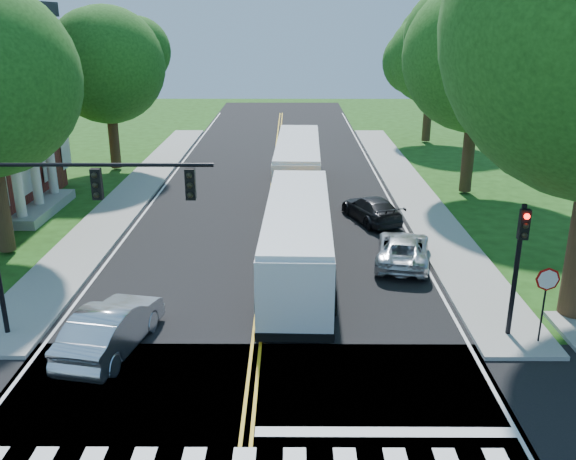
{
  "coord_description": "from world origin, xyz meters",
  "views": [
    {
      "loc": [
        1.1,
        -11.24,
        9.85
      ],
      "look_at": [
        0.99,
        10.27,
        2.4
      ],
      "focal_mm": 38.0,
      "sensor_mm": 36.0,
      "label": 1
    }
  ],
  "objects_px": {
    "signal_ne": "(519,254)",
    "bus_lead": "(298,238)",
    "bus_follow": "(298,164)",
    "dark_sedan": "(371,209)",
    "suv": "(403,249)",
    "hatchback": "(111,328)",
    "signal_nw": "(62,210)"
  },
  "relations": [
    {
      "from": "signal_ne",
      "to": "bus_lead",
      "type": "xyz_separation_m",
      "value": [
        -6.83,
        5.17,
        -1.36
      ]
    },
    {
      "from": "bus_follow",
      "to": "dark_sedan",
      "type": "xyz_separation_m",
      "value": [
        3.72,
        -6.0,
        -0.96
      ]
    },
    {
      "from": "signal_ne",
      "to": "suv",
      "type": "xyz_separation_m",
      "value": [
        -2.36,
        6.44,
        -2.31
      ]
    },
    {
      "from": "hatchback",
      "to": "suv",
      "type": "distance_m",
      "value": 12.62
    },
    {
      "from": "bus_follow",
      "to": "hatchback",
      "type": "height_order",
      "value": "bus_follow"
    },
    {
      "from": "signal_ne",
      "to": "hatchback",
      "type": "distance_m",
      "value": 12.9
    },
    {
      "from": "signal_nw",
      "to": "dark_sedan",
      "type": "height_order",
      "value": "signal_nw"
    },
    {
      "from": "hatchback",
      "to": "dark_sedan",
      "type": "bearing_deg",
      "value": -116.01
    },
    {
      "from": "signal_nw",
      "to": "suv",
      "type": "height_order",
      "value": "signal_nw"
    },
    {
      "from": "signal_ne",
      "to": "suv",
      "type": "relative_size",
      "value": 0.96
    },
    {
      "from": "bus_lead",
      "to": "hatchback",
      "type": "bearing_deg",
      "value": 47.11
    },
    {
      "from": "dark_sedan",
      "to": "bus_follow",
      "type": "bearing_deg",
      "value": -76.72
    },
    {
      "from": "bus_lead",
      "to": "suv",
      "type": "bearing_deg",
      "value": -162.54
    },
    {
      "from": "signal_nw",
      "to": "hatchback",
      "type": "relative_size",
      "value": 1.53
    },
    {
      "from": "signal_nw",
      "to": "signal_ne",
      "type": "bearing_deg",
      "value": 0.05
    },
    {
      "from": "signal_ne",
      "to": "bus_lead",
      "type": "relative_size",
      "value": 0.38
    },
    {
      "from": "hatchback",
      "to": "bus_follow",
      "type": "bearing_deg",
      "value": -96.73
    },
    {
      "from": "dark_sedan",
      "to": "signal_ne",
      "type": "bearing_deg",
      "value": 85.17
    },
    {
      "from": "bus_lead",
      "to": "hatchback",
      "type": "relative_size",
      "value": 2.51
    },
    {
      "from": "bus_follow",
      "to": "hatchback",
      "type": "distance_m",
      "value": 19.93
    },
    {
      "from": "bus_lead",
      "to": "hatchback",
      "type": "height_order",
      "value": "bus_lead"
    },
    {
      "from": "bus_lead",
      "to": "bus_follow",
      "type": "bearing_deg",
      "value": -89.08
    },
    {
      "from": "bus_lead",
      "to": "suv",
      "type": "relative_size",
      "value": 2.55
    },
    {
      "from": "hatchback",
      "to": "dark_sedan",
      "type": "relative_size",
      "value": 1.05
    },
    {
      "from": "bus_follow",
      "to": "hatchback",
      "type": "xyz_separation_m",
      "value": [
        -6.0,
        -18.99,
        -0.84
      ]
    },
    {
      "from": "signal_ne",
      "to": "bus_follow",
      "type": "height_order",
      "value": "signal_ne"
    },
    {
      "from": "dark_sedan",
      "to": "hatchback",
      "type": "bearing_deg",
      "value": 34.68
    },
    {
      "from": "bus_follow",
      "to": "dark_sedan",
      "type": "distance_m",
      "value": 7.13
    },
    {
      "from": "hatchback",
      "to": "signal_ne",
      "type": "bearing_deg",
      "value": -165.56
    },
    {
      "from": "suv",
      "to": "signal_ne",
      "type": "bearing_deg",
      "value": 121.57
    },
    {
      "from": "suv",
      "to": "dark_sedan",
      "type": "bearing_deg",
      "value": -72.41
    },
    {
      "from": "bus_follow",
      "to": "hatchback",
      "type": "relative_size",
      "value": 2.54
    }
  ]
}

